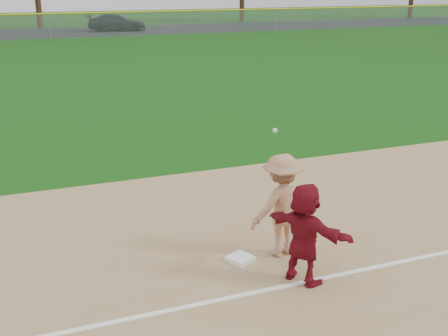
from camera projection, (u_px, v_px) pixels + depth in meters
name	position (u px, v px, depth m)	size (l,w,h in m)	color
ground	(256.00, 266.00, 9.58)	(160.00, 160.00, 0.00)	#13480D
foul_line	(276.00, 288.00, 8.86)	(60.00, 0.10, 0.01)	white
parking_asphalt	(45.00, 33.00, 50.21)	(120.00, 10.00, 0.01)	black
first_base	(240.00, 259.00, 9.70)	(0.39, 0.39, 0.09)	white
base_runner	(304.00, 233.00, 8.82)	(1.55, 0.49, 1.67)	maroon
car_right	(117.00, 22.00, 51.89)	(2.14, 5.27, 1.53)	black
first_base_play	(281.00, 205.00, 9.69)	(1.30, 0.90, 2.34)	#9B9B9E
outfield_fence	(48.00, 14.00, 44.28)	(110.00, 0.12, 110.00)	#999EA0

